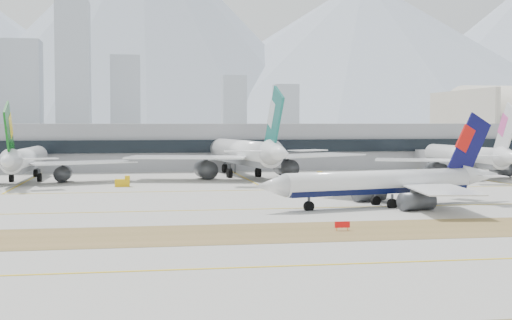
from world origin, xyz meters
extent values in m
plane|color=#99958F|center=(0.00, 0.00, 0.00)|extent=(3000.00, 3000.00, 0.00)
cube|color=brown|center=(0.00, -32.00, 0.02)|extent=(360.00, 18.00, 0.06)
cube|color=yellow|center=(0.00, -5.00, 0.03)|extent=(360.00, 0.45, 0.04)
cube|color=yellow|center=(0.00, -55.00, 0.03)|extent=(360.00, 0.45, 0.04)
cube|color=yellow|center=(0.00, 30.00, 0.03)|extent=(360.00, 0.45, 0.04)
cylinder|color=white|center=(26.96, -4.96, 4.55)|extent=(37.72, 13.03, 4.14)
cube|color=black|center=(26.96, -4.96, 3.41)|extent=(36.84, 12.25, 1.86)
cone|color=white|center=(5.79, -10.15, 4.55)|extent=(6.60, 5.39, 4.14)
cone|color=white|center=(49.41, 0.55, 5.07)|extent=(9.15, 6.02, 4.14)
cube|color=white|center=(28.96, 7.34, 3.93)|extent=(19.50, 22.00, 0.25)
cube|color=white|center=(46.60, 5.40, 5.38)|extent=(6.18, 6.86, 0.17)
cylinder|color=#3F4247|center=(27.81, 3.12, 1.65)|extent=(6.86, 4.51, 3.10)
cube|color=#3F4247|center=(27.81, 3.12, 2.89)|extent=(2.62, 0.93, 1.45)
cube|color=white|center=(34.43, -14.93, 3.93)|extent=(12.16, 21.51, 0.25)
cube|color=white|center=(49.16, -5.04, 5.38)|extent=(4.09, 6.04, 0.17)
cylinder|color=#3F4247|center=(31.46, -11.72, 1.65)|extent=(6.86, 4.51, 3.10)
cube|color=#3F4247|center=(31.46, -11.72, 2.89)|extent=(2.62, 0.93, 1.45)
cube|color=#0A0A43|center=(46.86, -0.07, 10.84)|extent=(10.01, 2.80, 12.95)
cube|color=red|center=(45.84, -0.32, 12.23)|extent=(4.59, 1.54, 5.55)
cylinder|color=#3F4247|center=(13.01, -8.38, 1.24)|extent=(0.50, 0.50, 2.48)
cylinder|color=black|center=(13.01, -8.38, 0.72)|extent=(1.98, 1.15, 1.86)
cylinder|color=#3F4247|center=(28.62, -7.32, 1.24)|extent=(0.50, 0.50, 2.48)
cylinder|color=black|center=(28.62, -7.32, 0.72)|extent=(1.98, 1.15, 1.86)
cylinder|color=#3F4247|center=(27.34, -2.09, 1.24)|extent=(0.50, 0.50, 2.48)
cylinder|color=black|center=(27.34, -2.09, 0.72)|extent=(1.98, 1.15, 1.86)
cylinder|color=white|center=(-45.05, 64.13, 5.95)|extent=(6.10, 40.98, 5.41)
cube|color=slate|center=(-45.05, 64.13, 4.46)|extent=(5.27, 40.15, 2.43)
cone|color=white|center=(-44.65, 87.70, 5.95)|extent=(5.51, 6.34, 5.41)
cone|color=white|center=(-45.47, 39.14, 6.63)|extent=(5.56, 9.18, 5.41)
cube|color=white|center=(-30.54, 57.88, 5.14)|extent=(28.51, 20.43, 0.32)
cube|color=white|center=(-38.41, 40.73, 7.03)|extent=(8.41, 6.02, 0.22)
cylinder|color=#3F4247|center=(-35.37, 60.67, 2.16)|extent=(4.17, 6.88, 4.06)
cube|color=#3F4247|center=(-35.37, 60.67, 3.79)|extent=(0.45, 2.85, 1.89)
cube|color=#0B5313|center=(-45.42, 41.98, 13.05)|extent=(0.68, 11.32, 14.51)
cube|color=yellow|center=(-45.40, 43.12, 14.63)|extent=(0.68, 5.11, 6.21)
cylinder|color=#3F4247|center=(-44.78, 79.67, 1.62)|extent=(0.65, 0.65, 3.25)
cylinder|color=black|center=(-44.78, 79.67, 0.95)|extent=(0.99, 2.45, 2.43)
cylinder|color=#3F4247|center=(-48.58, 63.05, 1.62)|extent=(0.65, 0.65, 3.25)
cylinder|color=black|center=(-48.58, 63.05, 0.95)|extent=(0.99, 2.45, 2.43)
cylinder|color=#3F4247|center=(-41.55, 62.93, 1.62)|extent=(0.65, 0.65, 3.25)
cylinder|color=black|center=(-41.55, 62.93, 0.95)|extent=(0.99, 2.45, 2.43)
cylinder|color=white|center=(12.92, 69.79, 7.14)|extent=(13.76, 49.48, 6.49)
cube|color=slate|center=(12.92, 69.79, 5.35)|extent=(12.65, 48.36, 2.92)
cone|color=white|center=(8.69, 97.75, 7.14)|extent=(7.54, 8.38, 6.49)
cone|color=white|center=(17.41, 40.15, 7.95)|extent=(8.05, 11.75, 6.49)
cube|color=white|center=(31.33, 65.29, 6.17)|extent=(34.08, 28.15, 0.39)
cube|color=white|center=(25.44, 43.43, 8.44)|extent=(10.26, 8.33, 0.26)
cylinder|color=#3F4247|center=(25.07, 67.62, 2.60)|extent=(6.04, 8.81, 4.87)
cube|color=#3F4247|center=(25.07, 67.62, 4.54)|extent=(0.99, 3.44, 2.27)
cube|color=white|center=(-3.32, 60.05, 6.17)|extent=(33.61, 21.11, 0.39)
cube|color=white|center=(8.76, 40.91, 8.44)|extent=(9.74, 6.19, 0.26)
cylinder|color=#3F4247|center=(1.97, 64.13, 2.60)|extent=(6.04, 8.81, 4.87)
cube|color=#3F4247|center=(1.97, 64.13, 4.54)|extent=(0.99, 3.44, 2.27)
cube|color=#166159|center=(16.90, 43.52, 15.66)|extent=(2.61, 13.50, 17.40)
cube|color=silver|center=(16.70, 44.86, 17.55)|extent=(1.62, 6.16, 7.45)
cylinder|color=#3F4247|center=(10.14, 88.22, 1.95)|extent=(0.78, 0.78, 3.89)
cylinder|color=black|center=(10.14, 88.22, 1.14)|extent=(1.56, 3.06, 2.92)
cylinder|color=#3F4247|center=(8.96, 67.81, 1.95)|extent=(0.78, 0.78, 3.89)
cylinder|color=black|center=(8.96, 67.81, 1.14)|extent=(1.56, 3.06, 2.92)
cylinder|color=#3F4247|center=(17.30, 69.07, 1.95)|extent=(0.78, 0.78, 3.89)
cylinder|color=black|center=(17.30, 69.07, 1.14)|extent=(1.56, 3.06, 2.92)
cylinder|color=white|center=(75.17, 60.62, 5.99)|extent=(6.23, 41.25, 5.44)
cube|color=slate|center=(75.17, 60.62, 4.49)|extent=(5.40, 40.41, 2.45)
cone|color=white|center=(74.72, 84.33, 5.99)|extent=(5.56, 6.39, 5.44)
cone|color=white|center=(75.65, 35.47, 6.67)|extent=(5.62, 9.25, 5.44)
cylinder|color=#3F4247|center=(85.03, 57.48, 2.18)|extent=(4.21, 6.94, 4.08)
cube|color=#3F4247|center=(85.03, 57.48, 3.81)|extent=(0.46, 2.87, 1.91)
cube|color=white|center=(60.59, 54.29, 5.17)|extent=(28.68, 20.51, 0.33)
cube|color=white|center=(68.55, 37.05, 7.08)|extent=(8.46, 6.04, 0.22)
cylinder|color=#3F4247|center=(65.44, 57.11, 2.18)|extent=(4.21, 6.94, 4.08)
cube|color=#3F4247|center=(65.44, 57.11, 3.81)|extent=(0.46, 2.87, 1.91)
cube|color=silver|center=(75.60, 38.33, 13.13)|extent=(0.71, 11.39, 14.60)
cube|color=#E751A6|center=(75.58, 39.47, 14.72)|extent=(0.70, 5.14, 6.25)
cylinder|color=#3F4247|center=(74.87, 76.25, 1.63)|extent=(0.65, 0.65, 3.27)
cylinder|color=black|center=(74.87, 76.25, 0.95)|extent=(1.00, 2.47, 2.45)
cylinder|color=#3F4247|center=(71.66, 59.41, 1.63)|extent=(0.65, 0.65, 3.27)
cylinder|color=black|center=(71.66, 59.41, 0.95)|extent=(1.00, 2.47, 2.45)
cylinder|color=#3F4247|center=(78.73, 59.54, 1.63)|extent=(0.65, 0.65, 3.27)
cylinder|color=black|center=(78.73, 59.54, 0.95)|extent=(1.00, 2.47, 2.45)
cube|color=gray|center=(0.00, 115.00, 7.50)|extent=(280.00, 42.00, 15.00)
cube|color=black|center=(0.00, 93.50, 7.95)|extent=(280.00, 1.20, 4.00)
cube|color=beige|center=(110.00, 135.00, 14.10)|extent=(2.00, 57.00, 27.90)
cube|color=red|center=(12.06, -32.00, 0.90)|extent=(2.20, 0.15, 0.90)
cylinder|color=orange|center=(11.26, -32.00, 0.25)|extent=(0.10, 0.10, 0.50)
cylinder|color=orange|center=(12.86, -32.00, 0.25)|extent=(0.10, 0.10, 0.50)
cube|color=#E2AB0B|center=(29.10, 49.98, 0.90)|extent=(3.50, 2.00, 1.80)
cube|color=#E2AB0B|center=(30.30, 49.98, 2.10)|extent=(1.20, 1.80, 1.00)
cylinder|color=black|center=(27.90, 49.18, 0.35)|extent=(0.70, 0.30, 0.70)
cylinder|color=black|center=(27.90, 50.78, 0.35)|extent=(0.70, 0.30, 0.70)
cylinder|color=black|center=(30.30, 49.18, 0.35)|extent=(0.70, 0.30, 0.70)
cylinder|color=black|center=(30.30, 50.78, 0.35)|extent=(0.70, 0.30, 0.70)
cube|color=#E2AB0B|center=(-19.99, 44.18, 0.90)|extent=(3.50, 2.00, 1.80)
cube|color=#E2AB0B|center=(-18.79, 44.18, 2.10)|extent=(1.20, 1.80, 1.00)
cylinder|color=black|center=(-21.19, 43.38, 0.35)|extent=(0.70, 0.30, 0.70)
cylinder|color=black|center=(-21.19, 44.98, 0.35)|extent=(0.70, 0.30, 0.70)
cylinder|color=black|center=(-18.79, 43.38, 0.35)|extent=(0.70, 0.30, 0.70)
cylinder|color=black|center=(-18.79, 44.98, 0.35)|extent=(0.70, 0.30, 0.70)
cube|color=#9CA5B2|center=(-105.00, 455.00, 40.00)|extent=(30.00, 27.00, 80.00)
cube|color=#9CA5B2|center=(-65.00, 450.00, 55.00)|extent=(26.00, 23.40, 110.00)
cube|color=#9CA5B2|center=(-25.00, 465.00, 35.00)|extent=(24.00, 21.60, 70.00)
cube|color=#9CA5B2|center=(65.00, 470.00, 27.50)|extent=(20.00, 18.00, 55.00)
cube|color=#9CA5B2|center=(110.00, 470.00, 24.00)|extent=(20.00, 18.00, 48.00)
cone|color=#9EA8B7|center=(0.00, 1400.00, 211.50)|extent=(900.00, 900.00, 470.00)
cone|color=#9EA8B7|center=(480.00, 1390.00, 157.50)|extent=(1120.00, 1120.00, 350.00)
camera|label=1|loc=(-16.58, -128.64, 15.29)|focal=50.00mm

